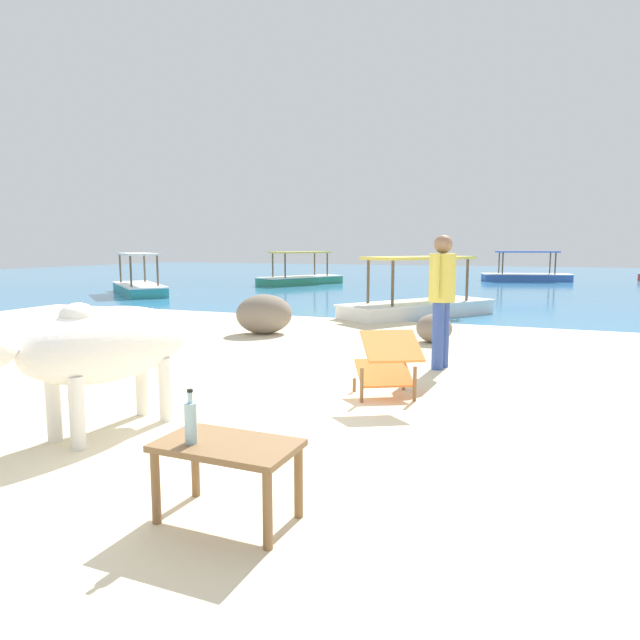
# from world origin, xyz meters

# --- Properties ---
(sand_beach) EXTENTS (18.00, 14.00, 0.04)m
(sand_beach) POSITION_xyz_m (0.00, 0.00, 0.02)
(sand_beach) COLOR beige
(sand_beach) RESTS_ON ground
(water_surface) EXTENTS (60.00, 36.00, 0.03)m
(water_surface) POSITION_xyz_m (0.00, 22.00, 0.00)
(water_surface) COLOR teal
(water_surface) RESTS_ON ground
(cow) EXTENTS (0.87, 1.92, 1.07)m
(cow) POSITION_xyz_m (-0.70, -0.44, 0.74)
(cow) COLOR silver
(cow) RESTS_ON sand_beach
(low_bench_table) EXTENTS (0.77, 0.46, 0.44)m
(low_bench_table) POSITION_xyz_m (0.95, -1.36, 0.41)
(low_bench_table) COLOR brown
(low_bench_table) RESTS_ON sand_beach
(bottle) EXTENTS (0.07, 0.07, 0.30)m
(bottle) POSITION_xyz_m (0.78, -1.44, 0.60)
(bottle) COLOR #A3C6D1
(bottle) RESTS_ON low_bench_table
(deck_chair_near) EXTENTS (0.83, 0.92, 0.68)m
(deck_chair_near) POSITION_xyz_m (1.16, 1.28, 0.42)
(deck_chair_near) COLOR brown
(deck_chair_near) RESTS_ON sand_beach
(person_standing) EXTENTS (0.32, 0.50, 1.62)m
(person_standing) POSITION_xyz_m (1.40, 2.93, 0.99)
(person_standing) COLOR #334C99
(person_standing) RESTS_ON sand_beach
(shore_rock_large) EXTENTS (0.67, 0.68, 0.44)m
(shore_rock_large) POSITION_xyz_m (1.01, 4.76, 0.26)
(shore_rock_large) COLOR gray
(shore_rock_large) RESTS_ON sand_beach
(shore_rock_medium) EXTENTS (1.21, 1.15, 0.67)m
(shore_rock_medium) POSITION_xyz_m (-1.84, 4.59, 0.38)
(shore_rock_medium) COLOR gray
(shore_rock_medium) RESTS_ON sand_beach
(boat_green) EXTENTS (2.68, 3.80, 1.29)m
(boat_green) POSITION_xyz_m (-6.27, 16.47, 0.29)
(boat_green) COLOR #338E66
(boat_green) RESTS_ON water_surface
(boat_blue) EXTENTS (3.84, 2.05, 1.29)m
(boat_blue) POSITION_xyz_m (2.00, 21.92, 0.29)
(boat_blue) COLOR #3866B7
(boat_blue) RESTS_ON water_surface
(boat_white) EXTENTS (3.04, 3.68, 1.29)m
(boat_white) POSITION_xyz_m (0.10, 8.06, 0.29)
(boat_white) COLOR white
(boat_white) RESTS_ON water_surface
(boat_teal) EXTENTS (3.52, 3.30, 1.29)m
(boat_teal) POSITION_xyz_m (-9.25, 10.47, 0.29)
(boat_teal) COLOR teal
(boat_teal) RESTS_ON water_surface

